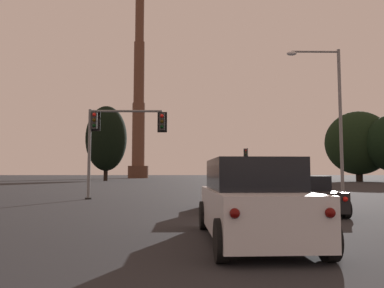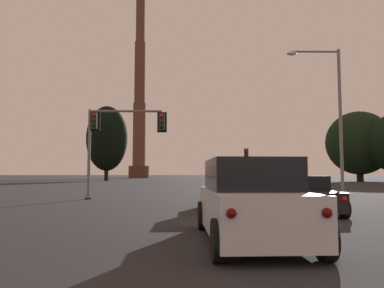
{
  "view_description": "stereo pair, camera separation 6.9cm",
  "coord_description": "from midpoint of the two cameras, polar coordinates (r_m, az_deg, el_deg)",
  "views": [
    {
      "loc": [
        -1.6,
        -1.78,
        1.54
      ],
      "look_at": [
        -1.18,
        26.05,
        3.71
      ],
      "focal_mm": 35.0,
      "sensor_mm": 36.0,
      "label": 1
    },
    {
      "loc": [
        -1.54,
        -1.78,
        1.54
      ],
      "look_at": [
        -1.18,
        26.05,
        3.71
      ],
      "focal_mm": 35.0,
      "sensor_mm": 36.0,
      "label": 2
    }
  ],
  "objects": [
    {
      "name": "sedan_right_lane_front",
      "position": [
        15.48,
        16.43,
        -7.5
      ],
      "size": [
        2.09,
        4.75,
        1.43
      ],
      "rotation": [
        0.0,
        0.0,
        -0.03
      ],
      "color": "black",
      "rests_on": "ground_plane"
    },
    {
      "name": "suv_center_lane_second",
      "position": [
        8.67,
        8.84,
        -8.64
      ],
      "size": [
        2.24,
        4.96,
        1.86
      ],
      "rotation": [
        0.0,
        0.0,
        0.03
      ],
      "color": "silver",
      "rests_on": "ground_plane"
    },
    {
      "name": "hatchback_center_lane_front",
      "position": [
        15.6,
        5.49,
        -7.65
      ],
      "size": [
        1.92,
        4.11,
        1.44
      ],
      "rotation": [
        0.0,
        0.0,
        0.01
      ],
      "color": "silver",
      "rests_on": "ground_plane"
    },
    {
      "name": "traffic_light_far_right",
      "position": [
        59.57,
        8.3,
        -2.43
      ],
      "size": [
        0.78,
        0.5,
        5.47
      ],
      "color": "slate",
      "rests_on": "ground_plane"
    },
    {
      "name": "traffic_light_overhead_left",
      "position": [
        22.84,
        -11.59,
        2.02
      ],
      "size": [
        4.81,
        0.5,
        5.36
      ],
      "color": "slate",
      "rests_on": "ground_plane"
    },
    {
      "name": "street_lamp",
      "position": [
        25.15,
        20.51,
        5.37
      ],
      "size": [
        3.41,
        0.36,
        9.37
      ],
      "color": "slate",
      "rests_on": "ground_plane"
    },
    {
      "name": "smokestack",
      "position": [
        119.96,
        -8.11,
        6.68
      ],
      "size": [
        6.35,
        6.35,
        63.02
      ],
      "color": "#523427",
      "rests_on": "ground_plane"
    },
    {
      "name": "treeline_left_mid",
      "position": [
        77.27,
        -12.95,
        0.84
      ],
      "size": [
        8.21,
        7.39,
        15.09
      ],
      "color": "black",
      "rests_on": "ground_plane"
    },
    {
      "name": "treeline_right_mid",
      "position": [
        77.76,
        23.98,
        0.15
      ],
      "size": [
        12.29,
        11.06,
        13.3
      ],
      "color": "black",
      "rests_on": "ground_plane"
    }
  ]
}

